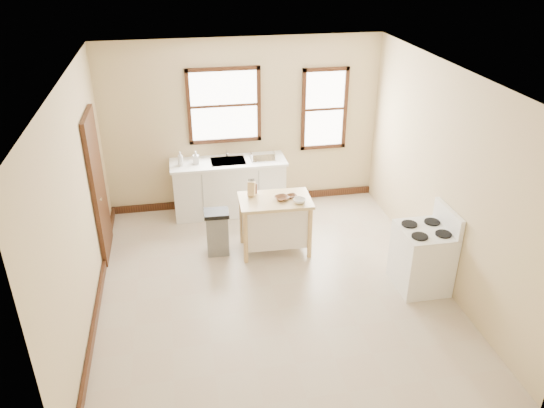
{
  "coord_description": "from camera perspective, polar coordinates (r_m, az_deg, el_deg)",
  "views": [
    {
      "loc": [
        -1.06,
        -5.68,
        4.2
      ],
      "look_at": [
        0.08,
        0.4,
        1.01
      ],
      "focal_mm": 35.0,
      "sensor_mm": 36.0,
      "label": 1
    }
  ],
  "objects": [
    {
      "name": "baseboard_left",
      "position": [
        7.13,
        -18.17,
        -9.87
      ],
      "size": [
        0.04,
        5.0,
        0.12
      ],
      "primitive_type": "cube",
      "color": "black",
      "rests_on": "ground"
    },
    {
      "name": "trash_bin",
      "position": [
        7.69,
        -5.9,
        -3.04
      ],
      "size": [
        0.36,
        0.31,
        0.68
      ],
      "primitive_type": null,
      "rotation": [
        0.0,
        0.0,
        -0.04
      ],
      "color": "slate",
      "rests_on": "ground"
    },
    {
      "name": "bowl_c",
      "position": [
        7.39,
        2.97,
        0.34
      ],
      "size": [
        0.23,
        0.23,
        0.06
      ],
      "primitive_type": "imported",
      "rotation": [
        0.0,
        0.0,
        -0.35
      ],
      "color": "silver",
      "rests_on": "kitchen_island"
    },
    {
      "name": "gas_stove",
      "position": [
        7.12,
        15.94,
        -4.69
      ],
      "size": [
        0.69,
        0.69,
        1.12
      ],
      "primitive_type": null,
      "color": "white",
      "rests_on": "ground"
    },
    {
      "name": "wall_back",
      "position": [
        8.71,
        -3.11,
        8.45
      ],
      "size": [
        4.5,
        0.04,
        2.8
      ],
      "primitive_type": "cube",
      "color": "#CCAD86",
      "rests_on": "ground"
    },
    {
      "name": "soap_bottle_a",
      "position": [
        8.46,
        -9.84,
        4.83
      ],
      "size": [
        0.11,
        0.11,
        0.23
      ],
      "primitive_type": "imported",
      "rotation": [
        0.0,
        0.0,
        0.3
      ],
      "color": "#B2B2B2",
      "rests_on": "sink_counter"
    },
    {
      "name": "soap_bottle_b",
      "position": [
        8.49,
        -8.19,
        4.99
      ],
      "size": [
        0.1,
        0.1,
        0.21
      ],
      "primitive_type": "imported",
      "rotation": [
        0.0,
        0.0,
        -0.06
      ],
      "color": "#B2B2B2",
      "rests_on": "sink_counter"
    },
    {
      "name": "wall_left",
      "position": [
        6.45,
        -20.13,
        -0.3
      ],
      "size": [
        0.04,
        5.0,
        2.8
      ],
      "primitive_type": "cube",
      "color": "#CCAD86",
      "rests_on": "ground"
    },
    {
      "name": "knife_block",
      "position": [
        7.55,
        -2.22,
        1.59
      ],
      "size": [
        0.13,
        0.13,
        0.2
      ],
      "primitive_type": null,
      "rotation": [
        0.0,
        0.0,
        -0.35
      ],
      "color": "tan",
      "rests_on": "kitchen_island"
    },
    {
      "name": "floor",
      "position": [
        7.15,
        -0.06,
        -8.76
      ],
      "size": [
        5.0,
        5.0,
        0.0
      ],
      "primitive_type": "plane",
      "color": "#BCAD95",
      "rests_on": "ground"
    },
    {
      "name": "sink_counter",
      "position": [
        8.76,
        -4.64,
        1.86
      ],
      "size": [
        1.86,
        0.62,
        0.92
      ],
      "primitive_type": null,
      "color": "silver",
      "rests_on": "ground"
    },
    {
      "name": "faucet",
      "position": [
        8.7,
        -4.91,
        5.76
      ],
      "size": [
        0.03,
        0.03,
        0.22
      ],
      "primitive_type": "cylinder",
      "color": "silver",
      "rests_on": "sink_counter"
    },
    {
      "name": "door_left",
      "position": [
        7.75,
        -18.2,
        1.8
      ],
      "size": [
        0.06,
        0.9,
        2.1
      ],
      "primitive_type": "cube",
      "color": "black",
      "rests_on": "ground"
    },
    {
      "name": "bowl_a",
      "position": [
        7.47,
        1.06,
        0.64
      ],
      "size": [
        0.25,
        0.25,
        0.05
      ],
      "primitive_type": "imported",
      "rotation": [
        0.0,
        0.0,
        0.38
      ],
      "color": "brown",
      "rests_on": "kitchen_island"
    },
    {
      "name": "window_main",
      "position": [
        8.56,
        -5.18,
        10.49
      ],
      "size": [
        1.17,
        0.06,
        1.22
      ],
      "primitive_type": null,
      "color": "black",
      "rests_on": "wall_back"
    },
    {
      "name": "wall_right",
      "position": [
        7.15,
        17.98,
        2.77
      ],
      "size": [
        0.04,
        5.0,
        2.8
      ],
      "primitive_type": "cube",
      "color": "#CCAD86",
      "rests_on": "ground"
    },
    {
      "name": "ceiling",
      "position": [
        5.95,
        -0.08,
        13.62
      ],
      "size": [
        5.0,
        5.0,
        0.0
      ],
      "primitive_type": "plane",
      "rotation": [
        3.14,
        0.0,
        0.0
      ],
      "color": "white",
      "rests_on": "ground"
    },
    {
      "name": "pepper_grinder",
      "position": [
        7.63,
        -1.79,
        1.68
      ],
      "size": [
        0.05,
        0.05,
        0.15
      ],
      "primitive_type": "cylinder",
      "rotation": [
        0.0,
        0.0,
        0.14
      ],
      "color": "#431E12",
      "rests_on": "kitchen_island"
    },
    {
      "name": "bowl_b",
      "position": [
        7.54,
        2.15,
        0.84
      ],
      "size": [
        0.17,
        0.17,
        0.04
      ],
      "primitive_type": "imported",
      "rotation": [
        0.0,
        0.0,
        0.25
      ],
      "color": "brown",
      "rests_on": "kitchen_island"
    },
    {
      "name": "baseboard_back",
      "position": [
        9.21,
        -2.88,
        0.47
      ],
      "size": [
        4.5,
        0.04,
        0.12
      ],
      "primitive_type": "cube",
      "color": "black",
      "rests_on": "ground"
    },
    {
      "name": "window_side",
      "position": [
        8.9,
        5.65,
        10.12
      ],
      "size": [
        0.77,
        0.06,
        1.37
      ],
      "primitive_type": null,
      "color": "black",
      "rests_on": "wall_back"
    },
    {
      "name": "dish_rack",
      "position": [
        8.6,
        -1.01,
        5.16
      ],
      "size": [
        0.45,
        0.37,
        0.1
      ],
      "primitive_type": null,
      "rotation": [
        0.0,
        0.0,
        0.21
      ],
      "color": "silver",
      "rests_on": "sink_counter"
    },
    {
      "name": "kitchen_island",
      "position": [
        7.69,
        0.33,
        -2.24
      ],
      "size": [
        1.04,
        0.68,
        0.83
      ],
      "primitive_type": null,
      "rotation": [
        0.0,
        0.0,
        -0.03
      ],
      "color": "tan",
      "rests_on": "ground"
    }
  ]
}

